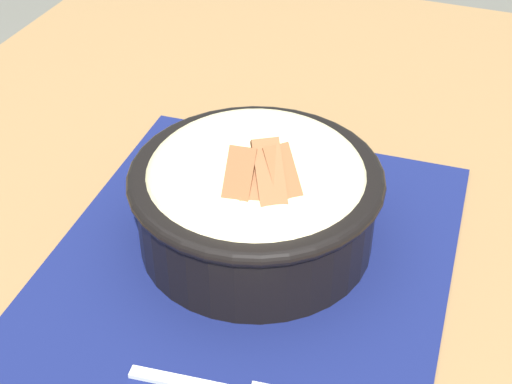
% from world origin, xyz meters
% --- Properties ---
extents(table, '(1.18, 0.85, 0.71)m').
position_xyz_m(table, '(0.00, 0.00, 0.65)').
color(table, olive).
rests_on(table, ground_plane).
extents(placemat, '(0.42, 0.33, 0.00)m').
position_xyz_m(placemat, '(0.01, 0.00, 0.72)').
color(placemat, '#11194C').
rests_on(placemat, table).
extents(bowl, '(0.20, 0.20, 0.12)m').
position_xyz_m(bowl, '(-0.04, -0.01, 0.77)').
color(bowl, black).
rests_on(bowl, placemat).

